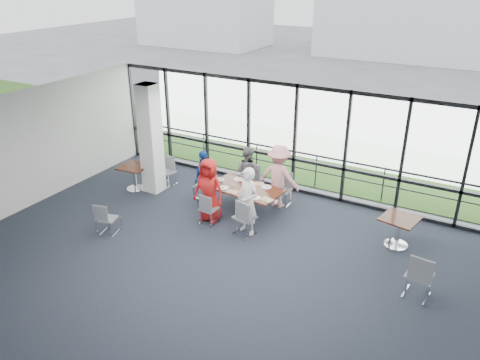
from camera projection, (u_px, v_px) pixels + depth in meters
The scene contains 40 objects.
floor at pixel (199, 278), 10.04m from camera, with size 12.00×10.00×0.02m, color #202231.
ceiling at pixel (193, 137), 8.70m from camera, with size 12.00×10.00×0.04m, color white.
wall_left at pixel (3, 158), 12.03m from camera, with size 0.10×10.00×3.20m, color silver.
curtain_wall_back at pixel (295, 139), 13.34m from camera, with size 12.00×0.10×3.20m, color white.
structural_column at pixel (151, 139), 13.35m from camera, with size 0.50×0.50×3.20m, color white.
apron at pixel (344, 141), 17.98m from camera, with size 80.00×70.00×0.02m, color slate.
grass_strip at pixel (326, 157), 16.38m from camera, with size 80.00×5.00×0.01m, color #2E5218.
hangar_aux at pixel (205, 20), 39.43m from camera, with size 10.00×6.00×4.00m, color white.
guard_rail at pixel (301, 168), 14.27m from camera, with size 0.06×0.06×12.00m, color #2D2D33.
main_table at pixel (245, 192), 12.44m from camera, with size 2.02×1.25×0.75m.
side_table_left at pixel (134, 170), 13.81m from camera, with size 0.86×0.86×0.75m.
side_table_right at pixel (399, 223), 10.96m from camera, with size 0.94×0.94×0.75m.
diner_near_left at pixel (209, 190), 12.03m from camera, with size 0.83×0.54×1.71m, color #B61716.
diner_near_right at pixel (248, 201), 11.43m from camera, with size 0.63×0.46×1.73m, color white.
diner_far_left at pixel (247, 172), 13.33m from camera, with size 0.74×0.45×1.51m, color slate.
diner_far_right at pixel (279, 177), 12.71m from camera, with size 1.15×0.59×1.78m, color pink.
diner_end at pixel (205, 176), 13.02m from camera, with size 0.90×0.49×1.54m, color #1C4399.
chair_main_nl at pixel (209, 209), 12.02m from camera, with size 0.41×0.41×0.84m, color slate, non-canonical shape.
chair_main_nr at pixel (245, 217), 11.49m from camera, with size 0.47×0.47×0.96m, color slate, non-canonical shape.
chair_main_fl at pixel (252, 182), 13.42m from camera, with size 0.45×0.45×0.91m, color slate, non-canonical shape.
chair_main_fr at pixel (282, 190), 12.95m from camera, with size 0.45×0.45×0.91m, color slate, non-canonical shape.
chair_main_end at pixel (204, 185), 13.33m from camera, with size 0.40×0.40×0.82m, color slate, non-canonical shape.
chair_spare_la at pixel (108, 219), 11.58m from camera, with size 0.39×0.39×0.81m, color slate, non-canonical shape.
chair_spare_lb at pixel (168, 172), 14.18m from camera, with size 0.41×0.41×0.85m, color slate, non-canonical shape.
chair_spare_r at pixel (419, 275), 9.29m from camera, with size 0.49×0.49×1.00m, color slate, non-canonical shape.
plate_nl at pixel (223, 188), 12.38m from camera, with size 0.27×0.27×0.01m, color white.
plate_nr at pixel (255, 198), 11.85m from camera, with size 0.28×0.28×0.01m, color white.
plate_fl at pixel (239, 179), 12.87m from camera, with size 0.28×0.28×0.01m, color white.
plate_fr at pixel (266, 187), 12.43m from camera, with size 0.27×0.27×0.01m, color white.
plate_end at pixel (220, 180), 12.86m from camera, with size 0.26×0.26×0.01m, color white.
tumbler_a at pixel (232, 187), 12.26m from camera, with size 0.07×0.07×0.15m, color white.
tumbler_b at pixel (252, 190), 12.08m from camera, with size 0.08×0.08×0.15m, color white.
tumbler_c at pixel (252, 182), 12.55m from camera, with size 0.08×0.08×0.15m, color white.
tumbler_d at pixel (221, 180), 12.66m from camera, with size 0.07×0.07×0.14m, color white.
menu_a at pixel (233, 191), 12.19m from camera, with size 0.30×0.21×0.00m, color beige.
menu_b at pixel (267, 199), 11.77m from camera, with size 0.31×0.22×0.00m, color beige.
menu_c at pixel (258, 184), 12.62m from camera, with size 0.31×0.22×0.00m, color beige.
condiment_caddy at pixel (249, 188), 12.36m from camera, with size 0.10×0.07×0.04m, color black.
ketchup_bottle at pixel (246, 184), 12.38m from camera, with size 0.06×0.06×0.18m, color #940014.
green_bottle at pixel (248, 185), 12.32m from camera, with size 0.05×0.05×0.20m, color #217A37.
Camera 1 is at (4.79, -6.78, 6.08)m, focal length 35.00 mm.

